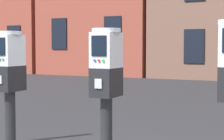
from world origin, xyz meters
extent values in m
cube|color=black|center=(-1.00, -0.19, 1.18)|extent=(0.17, 0.24, 0.22)
cube|color=#B7BABF|center=(-1.00, -0.19, 1.42)|extent=(0.17, 0.23, 0.26)
cylinder|color=green|center=(-0.97, -0.31, 1.34)|extent=(0.02, 0.01, 0.02)
cylinder|color=#B7BABF|center=(-1.00, -0.19, 1.56)|extent=(0.22, 0.22, 0.03)
cube|color=black|center=(-0.08, -0.19, 1.18)|extent=(0.17, 0.24, 0.22)
cube|color=#A5A8AD|center=(-0.08, -0.31, 1.18)|extent=(0.06, 0.01, 0.07)
cube|color=#B7BABF|center=(-0.08, -0.19, 1.42)|extent=(0.17, 0.23, 0.26)
cube|color=black|center=(-0.08, -0.30, 1.45)|extent=(0.12, 0.01, 0.15)
cylinder|color=blue|center=(-0.12, -0.31, 1.35)|extent=(0.02, 0.01, 0.02)
cylinder|color=red|center=(-0.08, -0.31, 1.35)|extent=(0.02, 0.01, 0.02)
cylinder|color=green|center=(-0.05, -0.31, 1.35)|extent=(0.02, 0.01, 0.02)
cylinder|color=#B7BABF|center=(-0.08, -0.19, 1.57)|extent=(0.22, 0.22, 0.03)
cube|color=black|center=(-12.66, 13.89, 1.86)|extent=(0.90, 0.06, 1.60)
cube|color=black|center=(-9.70, 13.89, 2.16)|extent=(0.90, 0.06, 1.60)
cube|color=black|center=(-6.64, 13.89, 2.16)|extent=(0.90, 0.06, 1.60)
cube|color=#193823|center=(-6.77, 13.89, 1.05)|extent=(1.00, 0.07, 2.10)
cube|color=black|center=(-2.68, 13.89, 1.50)|extent=(0.90, 0.06, 1.50)
camera|label=1|loc=(1.16, -2.72, 1.44)|focal=60.71mm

